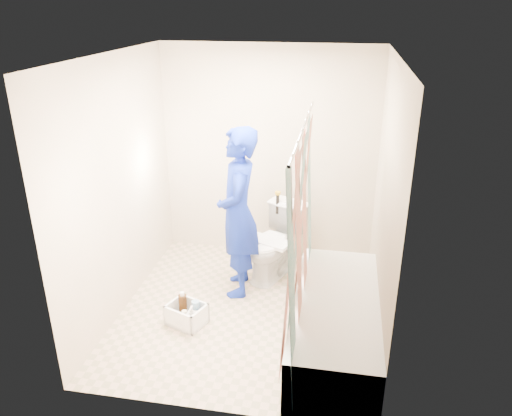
% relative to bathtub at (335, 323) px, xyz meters
% --- Properties ---
extents(floor, '(2.60, 2.60, 0.00)m').
position_rel_bathtub_xyz_m(floor, '(-0.85, 0.43, -0.27)').
color(floor, tan).
rests_on(floor, ground).
extents(ceiling, '(2.40, 2.60, 0.02)m').
position_rel_bathtub_xyz_m(ceiling, '(-0.85, 0.43, 2.13)').
color(ceiling, white).
rests_on(ceiling, wall_back).
extents(wall_back, '(2.40, 0.02, 2.40)m').
position_rel_bathtub_xyz_m(wall_back, '(-0.85, 1.73, 0.93)').
color(wall_back, beige).
rests_on(wall_back, ground).
extents(wall_front, '(2.40, 0.02, 2.40)m').
position_rel_bathtub_xyz_m(wall_front, '(-0.85, -0.88, 0.93)').
color(wall_front, beige).
rests_on(wall_front, ground).
extents(wall_left, '(0.02, 2.60, 2.40)m').
position_rel_bathtub_xyz_m(wall_left, '(-2.05, 0.43, 0.93)').
color(wall_left, beige).
rests_on(wall_left, ground).
extents(wall_right, '(0.02, 2.60, 2.40)m').
position_rel_bathtub_xyz_m(wall_right, '(0.35, 0.43, 0.93)').
color(wall_right, beige).
rests_on(wall_right, ground).
extents(bathtub, '(0.70, 1.75, 0.50)m').
position_rel_bathtub_xyz_m(bathtub, '(0.00, 0.00, 0.00)').
color(bathtub, white).
rests_on(bathtub, ground).
extents(curtain_rod, '(0.02, 1.90, 0.02)m').
position_rel_bathtub_xyz_m(curtain_rod, '(-0.33, 0.00, 1.68)').
color(curtain_rod, silver).
rests_on(curtain_rod, wall_back).
extents(shower_curtain, '(0.06, 1.75, 1.80)m').
position_rel_bathtub_xyz_m(shower_curtain, '(-0.33, 0.00, 0.75)').
color(shower_curtain, silver).
rests_on(shower_curtain, curtain_rod).
extents(toilet, '(0.70, 0.88, 0.79)m').
position_rel_bathtub_xyz_m(toilet, '(-0.70, 1.15, 0.13)').
color(toilet, white).
rests_on(toilet, ground).
extents(tank_lid, '(0.53, 0.38, 0.04)m').
position_rel_bathtub_xyz_m(tank_lid, '(-0.74, 1.04, 0.19)').
color(tank_lid, white).
rests_on(tank_lid, toilet).
extents(tank_internals, '(0.18, 0.10, 0.26)m').
position_rel_bathtub_xyz_m(tank_internals, '(-0.66, 1.37, 0.51)').
color(tank_internals, black).
rests_on(tank_internals, toilet).
extents(plumber, '(0.52, 0.69, 1.73)m').
position_rel_bathtub_xyz_m(plumber, '(-1.01, 0.80, 0.60)').
color(plumber, '#0F1398').
rests_on(plumber, ground).
extents(cleaning_caddy, '(0.41, 0.37, 0.26)m').
position_rel_bathtub_xyz_m(cleaning_caddy, '(-1.35, 0.12, -0.17)').
color(cleaning_caddy, white).
rests_on(cleaning_caddy, ground).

